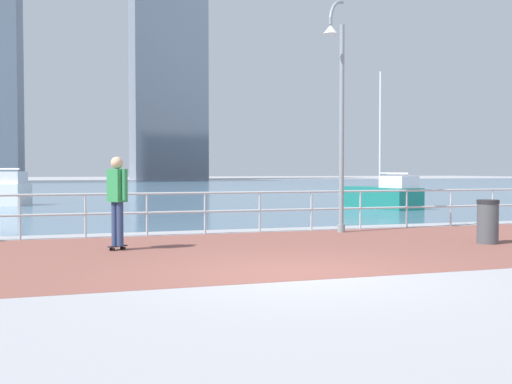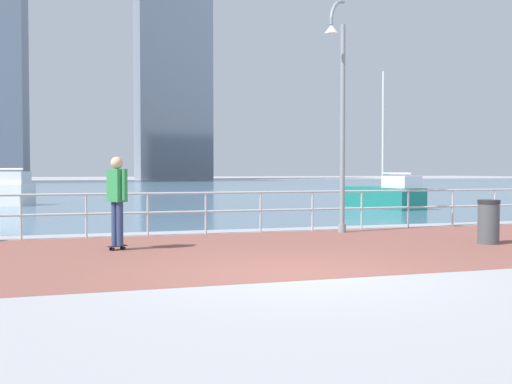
% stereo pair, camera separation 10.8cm
% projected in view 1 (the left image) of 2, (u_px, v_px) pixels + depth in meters
% --- Properties ---
extents(ground, '(220.00, 220.00, 0.00)m').
position_uv_depth(ground, '(103.00, 191.00, 47.26)').
color(ground, '#9E9EA3').
extents(brick_paving, '(28.00, 6.59, 0.01)m').
position_uv_depth(brick_paving, '(245.00, 251.00, 11.81)').
color(brick_paving, brown).
rests_on(brick_paving, ground).
extents(harbor_water, '(180.00, 88.00, 0.00)m').
position_uv_depth(harbor_water, '(94.00, 187.00, 57.70)').
color(harbor_water, slate).
rests_on(harbor_water, ground).
extents(waterfront_railing, '(25.25, 0.06, 1.03)m').
position_uv_depth(waterfront_railing, '(205.00, 205.00, 14.92)').
color(waterfront_railing, '#B2BCC1').
rests_on(waterfront_railing, ground).
extents(lamppost, '(0.73, 0.58, 5.75)m').
position_uv_depth(lamppost, '(339.00, 104.00, 15.18)').
color(lamppost, gray).
rests_on(lamppost, ground).
extents(skateboarder, '(0.40, 0.51, 1.81)m').
position_uv_depth(skateboarder, '(117.00, 194.00, 11.89)').
color(skateboarder, black).
rests_on(skateboarder, ground).
extents(trash_bin, '(0.46, 0.46, 0.93)m').
position_uv_depth(trash_bin, '(488.00, 222.00, 13.00)').
color(trash_bin, '#474C51').
rests_on(trash_bin, ground).
extents(sailboat_white, '(1.79, 4.14, 5.62)m').
position_uv_depth(sailboat_white, '(382.00, 195.00, 25.36)').
color(sailboat_white, '#197266').
rests_on(sailboat_white, ground).
extents(tower_beige, '(12.54, 10.16, 43.30)m').
position_uv_depth(tower_beige, '(167.00, 62.00, 109.23)').
color(tower_beige, slate).
rests_on(tower_beige, ground).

